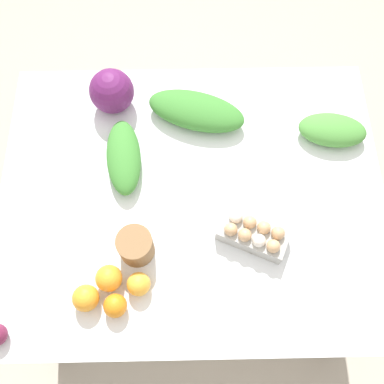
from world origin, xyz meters
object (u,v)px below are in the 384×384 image
object	(u,v)px
egg_carton	(253,234)
orange_1	(86,298)
cabbage_purple	(112,91)
orange_0	(139,284)
greens_bunch_kale	(196,111)
orange_2	(115,306)
orange_3	(109,278)
paper_bag	(136,246)
greens_bunch_chard	(124,157)
greens_bunch_beet_tops	(332,130)

from	to	relation	value
egg_carton	orange_1	world-z (taller)	egg_carton
cabbage_purple	orange_0	distance (m)	0.69
greens_bunch_kale	orange_1	size ratio (longest dim) A/B	4.35
orange_2	cabbage_purple	bearing A→B (deg)	93.35
cabbage_purple	greens_bunch_kale	xyz separation A→B (m)	(0.30, -0.06, -0.04)
orange_3	cabbage_purple	bearing A→B (deg)	91.80
paper_bag	orange_3	world-z (taller)	paper_bag
egg_carton	greens_bunch_chard	bearing A→B (deg)	-10.05
orange_2	orange_1	bearing A→B (deg)	165.27
greens_bunch_kale	orange_2	world-z (taller)	greens_bunch_kale
orange_1	orange_2	distance (m)	0.09
greens_bunch_kale	egg_carton	bearing A→B (deg)	-69.85
egg_carton	orange_3	bearing A→B (deg)	40.11
orange_0	orange_2	xyz separation A→B (m)	(-0.07, -0.06, -0.00)
greens_bunch_kale	greens_bunch_chard	xyz separation A→B (m)	(-0.25, -0.18, -0.00)
greens_bunch_chard	egg_carton	bearing A→B (deg)	-33.83
greens_bunch_chard	orange_1	world-z (taller)	same
greens_bunch_chard	paper_bag	bearing A→B (deg)	-80.52
cabbage_purple	orange_0	size ratio (longest dim) A/B	2.18
greens_bunch_kale	orange_0	xyz separation A→B (m)	(-0.19, -0.62, -0.01)
egg_carton	greens_bunch_beet_tops	xyz separation A→B (m)	(0.31, 0.38, -0.01)
greens_bunch_kale	orange_0	size ratio (longest dim) A/B	4.82
greens_bunch_beet_tops	orange_2	world-z (taller)	greens_bunch_beet_tops
orange_2	orange_3	world-z (taller)	orange_3
egg_carton	orange_3	size ratio (longest dim) A/B	2.92
greens_bunch_beet_tops	orange_1	xyz separation A→B (m)	(-0.83, -0.57, 0.00)
cabbage_purple	orange_1	distance (m)	0.73
orange_0	orange_1	size ratio (longest dim) A/B	0.90
greens_bunch_kale	orange_0	distance (m)	0.65
egg_carton	paper_bag	size ratio (longest dim) A/B	2.15
egg_carton	paper_bag	world-z (taller)	paper_bag
paper_bag	orange_1	bearing A→B (deg)	-133.46
egg_carton	orange_0	size ratio (longest dim) A/B	3.29
greens_bunch_beet_tops	orange_2	size ratio (longest dim) A/B	3.33
greens_bunch_beet_tops	cabbage_purple	bearing A→B (deg)	169.16
cabbage_purple	egg_carton	distance (m)	0.71
paper_bag	orange_2	distance (m)	0.19
orange_3	greens_bunch_chard	bearing A→B (deg)	86.31
paper_bag	greens_bunch_kale	world-z (taller)	paper_bag
egg_carton	orange_2	bearing A→B (deg)	50.28
cabbage_purple	orange_2	size ratio (longest dim) A/B	2.23
paper_bag	greens_bunch_kale	size ratio (longest dim) A/B	0.32
orange_0	greens_bunch_chard	bearing A→B (deg)	98.40
greens_bunch_beet_tops	orange_1	bearing A→B (deg)	-145.45
egg_carton	greens_bunch_kale	distance (m)	0.50
cabbage_purple	greens_bunch_beet_tops	distance (m)	0.80
paper_bag	orange_2	world-z (taller)	paper_bag
cabbage_purple	greens_bunch_beet_tops	size ratio (longest dim) A/B	0.67
orange_2	orange_3	bearing A→B (deg)	105.51
egg_carton	greens_bunch_kale	size ratio (longest dim) A/B	0.68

